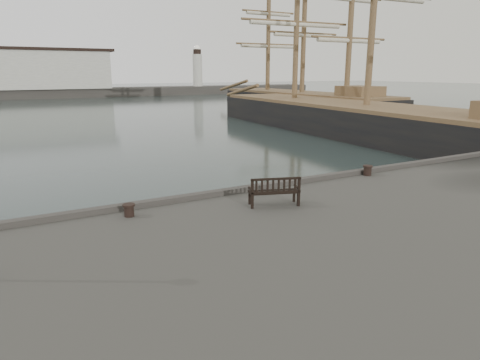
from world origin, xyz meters
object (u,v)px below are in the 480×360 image
at_px(bollard_right, 368,170).
at_px(tall_ship_main, 365,127).
at_px(bench, 274,196).
at_px(bollard_left, 129,210).
at_px(tall_ship_far, 301,108).

relative_size(bollard_right, tall_ship_main, 0.01).
xyz_separation_m(bench, tall_ship_main, (21.53, 17.59, -1.06)).
distance_m(bollard_left, tall_ship_main, 30.63).
distance_m(bollard_right, tall_ship_main, 22.65).
bearing_deg(bench, tall_ship_far, 71.10).
bearing_deg(bollard_left, bench, -15.19).
height_order(bench, bollard_left, bench).
relative_size(bench, bollard_right, 4.09).
height_order(bench, tall_ship_main, tall_ship_main).
relative_size(tall_ship_main, tall_ship_far, 1.34).
bearing_deg(tall_ship_main, bollard_left, -144.60).
height_order(bollard_right, tall_ship_far, tall_ship_far).
bearing_deg(tall_ship_main, bench, -137.78).
relative_size(bollard_left, tall_ship_far, 0.01).
distance_m(bench, tall_ship_main, 27.82).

